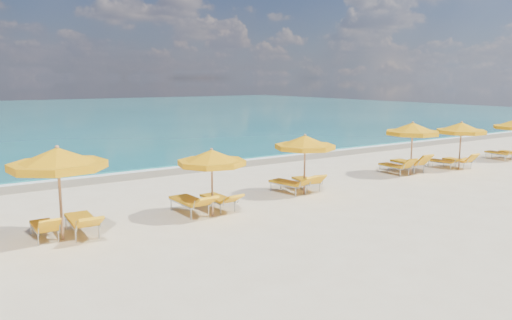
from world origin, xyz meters
TOP-DOWN VIEW (x-y plane):
  - ground_plane at (0.00, 0.00)m, footprint 120.00×120.00m
  - ocean at (0.00, 48.00)m, footprint 120.00×80.00m
  - wet_sand_band at (0.00, 7.40)m, footprint 120.00×2.60m
  - foam_line at (0.00, 8.20)m, footprint 120.00×1.20m
  - whitecap_near at (-6.00, 17.00)m, footprint 14.00×0.36m
  - whitecap_far at (8.00, 24.00)m, footprint 18.00×0.30m
  - umbrella_2 at (-7.28, -0.33)m, footprint 3.02×3.02m
  - umbrella_3 at (-2.94, -0.51)m, footprint 2.37×2.37m
  - umbrella_4 at (1.27, 0.24)m, footprint 2.23×2.23m
  - umbrella_5 at (7.45, 0.53)m, footprint 2.83×2.83m
  - umbrella_6 at (10.38, 0.16)m, footprint 2.84×2.84m
  - lounger_2_left at (-7.65, 0.04)m, footprint 0.56×1.59m
  - lounger_2_right at (-6.73, -0.18)m, footprint 0.74×2.04m
  - lounger_3_left at (-3.40, 0.07)m, footprint 0.75×2.08m
  - lounger_3_right at (-2.38, 0.09)m, footprint 0.68×1.83m
  - lounger_4_left at (0.90, 0.67)m, footprint 0.95×1.93m
  - lounger_4_right at (1.80, 0.75)m, footprint 0.85×1.79m
  - lounger_5_left at (7.00, 1.01)m, footprint 0.66×1.77m
  - lounger_5_right at (7.97, 1.07)m, footprint 0.80×2.02m
  - lounger_6_left at (10.00, 0.76)m, footprint 0.87×1.75m
  - lounger_6_right at (10.75, 0.46)m, footprint 0.67×1.69m
  - lounger_7_left at (14.60, 0.71)m, footprint 0.67×1.77m

SIDE VIEW (x-z plane):
  - ground_plane at x=0.00m, z-range 0.00..0.00m
  - ocean at x=0.00m, z-range -0.15..0.15m
  - wet_sand_band at x=0.00m, z-range -0.01..0.01m
  - foam_line at x=0.00m, z-range -0.01..0.01m
  - whitecap_near at x=-6.00m, z-range -0.03..0.03m
  - whitecap_far at x=8.00m, z-range -0.03..0.03m
  - lounger_6_left at x=10.00m, z-range -0.11..0.51m
  - lounger_2_left at x=-7.65m, z-range -0.18..0.58m
  - lounger_7_left at x=14.60m, z-range -0.13..0.53m
  - lounger_6_right at x=10.75m, z-range -0.19..0.62m
  - lounger_4_right at x=1.80m, z-range -0.17..0.59m
  - lounger_3_right at x=-2.38m, z-range -0.14..0.56m
  - lounger_5_left at x=7.00m, z-range -0.20..0.64m
  - lounger_4_left at x=0.90m, z-range -0.17..0.63m
  - lounger_2_right at x=-6.73m, z-range -0.16..0.63m
  - lounger_3_left at x=-3.40m, z-range -0.16..0.65m
  - lounger_5_right at x=7.97m, z-range -0.22..0.73m
  - umbrella_3 at x=-2.94m, z-range 0.74..2.85m
  - umbrella_4 at x=1.27m, z-range 0.78..2.98m
  - umbrella_6 at x=10.38m, z-range 0.79..3.02m
  - umbrella_5 at x=7.45m, z-range 0.82..3.16m
  - umbrella_2 at x=-7.28m, z-range 0.88..3.38m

